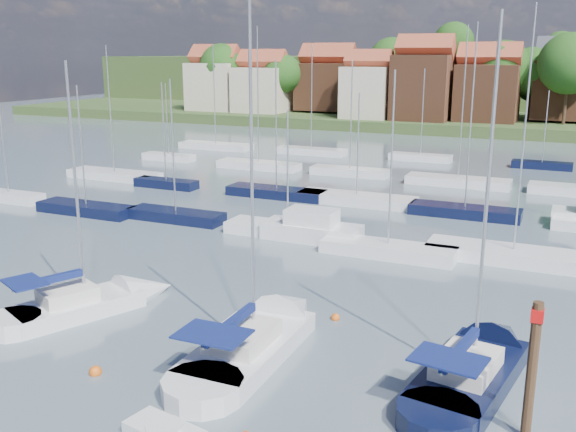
% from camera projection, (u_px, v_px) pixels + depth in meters
% --- Properties ---
extents(ground, '(260.00, 260.00, 0.00)m').
position_uv_depth(ground, '(442.00, 192.00, 61.09)').
color(ground, '#45545D').
rests_on(ground, ground).
extents(sailboat_left, '(6.46, 10.18, 13.63)m').
position_uv_depth(sailboat_left, '(97.00, 303.00, 33.10)').
color(sailboat_left, silver).
rests_on(sailboat_left, ground).
extents(sailboat_centre, '(3.33, 12.19, 16.50)m').
position_uv_depth(sailboat_centre, '(264.00, 336.00, 29.31)').
color(sailboat_centre, silver).
rests_on(sailboat_centre, ground).
extents(sailboat_navy, '(4.69, 11.59, 15.62)m').
position_uv_depth(sailboat_navy, '(479.00, 365.00, 26.56)').
color(sailboat_navy, black).
rests_on(sailboat_navy, ground).
extents(timber_piling, '(0.40, 0.40, 7.26)m').
position_uv_depth(timber_piling, '(529.00, 396.00, 21.72)').
color(timber_piling, '#4C331E').
rests_on(timber_piling, ground).
extents(buoy_c, '(0.53, 0.53, 0.53)m').
position_uv_depth(buoy_c, '(96.00, 374.00, 26.51)').
color(buoy_c, '#D85914').
rests_on(buoy_c, ground).
extents(buoy_e, '(0.45, 0.45, 0.45)m').
position_uv_depth(buoy_e, '(335.00, 319.00, 31.94)').
color(buoy_e, '#D85914').
rests_on(buoy_e, ground).
extents(marina_field, '(79.62, 41.41, 15.93)m').
position_uv_depth(marina_field, '(454.00, 200.00, 55.94)').
color(marina_field, silver).
rests_on(marina_field, ground).
extents(far_shore_town, '(212.46, 90.00, 22.27)m').
position_uv_depth(far_shore_town, '(537.00, 92.00, 140.97)').
color(far_shore_town, '#424F27').
rests_on(far_shore_town, ground).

